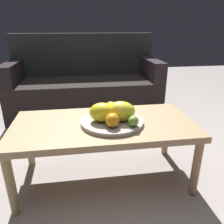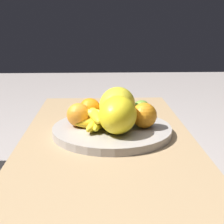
{
  "view_description": "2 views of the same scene",
  "coord_description": "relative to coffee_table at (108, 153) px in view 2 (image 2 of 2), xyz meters",
  "views": [
    {
      "loc": [
        -0.13,
        -1.25,
        0.99
      ],
      "look_at": [
        0.05,
        -0.02,
        0.5
      ],
      "focal_mm": 35.07,
      "sensor_mm": 36.0,
      "label": 1
    },
    {
      "loc": [
        -0.99,
        0.02,
        0.79
      ],
      "look_at": [
        0.05,
        -0.02,
        0.5
      ],
      "focal_mm": 53.34,
      "sensor_mm": 36.0,
      "label": 2
    }
  ],
  "objects": [
    {
      "name": "orange_right",
      "position": [
        0.06,
        0.1,
        0.11
      ],
      "size": [
        0.08,
        0.08,
        0.08
      ],
      "primitive_type": "sphere",
      "color": "orange",
      "rests_on": "fruit_bowl"
    },
    {
      "name": "coffee_table",
      "position": [
        0.0,
        0.0,
        0.0
      ],
      "size": [
        1.14,
        0.56,
        0.42
      ],
      "color": "tan",
      "rests_on": "ground_plane"
    },
    {
      "name": "melon_smaller_beside",
      "position": [
        0.1,
        -0.04,
        0.13
      ],
      "size": [
        0.2,
        0.16,
        0.12
      ],
      "primitive_type": "ellipsoid",
      "rotation": [
        0.0,
        0.0,
        -0.21
      ],
      "color": "yellow",
      "rests_on": "fruit_bowl"
    },
    {
      "name": "apple_front",
      "position": [
        0.16,
        -0.13,
        0.1
      ],
      "size": [
        0.06,
        0.06,
        0.06
      ],
      "primitive_type": "sphere",
      "color": "olive",
      "rests_on": "fruit_bowl"
    },
    {
      "name": "fruit_bowl",
      "position": [
        0.05,
        -0.02,
        0.06
      ],
      "size": [
        0.39,
        0.39,
        0.03
      ],
      "primitive_type": "cylinder",
      "color": "#A39B95",
      "rests_on": "coffee_table"
    },
    {
      "name": "melon_large_front",
      "position": [
        -0.01,
        -0.03,
        0.13
      ],
      "size": [
        0.18,
        0.15,
        0.12
      ],
      "primitive_type": "ellipsoid",
      "rotation": [
        0.0,
        0.0,
        -0.2
      ],
      "color": "yellow",
      "rests_on": "fruit_bowl"
    },
    {
      "name": "banana_bunch",
      "position": [
        0.04,
        0.03,
        0.1
      ],
      "size": [
        0.16,
        0.15,
        0.06
      ],
      "color": "yellow",
      "rests_on": "fruit_bowl"
    },
    {
      "name": "orange_left",
      "position": [
        0.04,
        -0.12,
        0.11
      ],
      "size": [
        0.08,
        0.08,
        0.08
      ],
      "primitive_type": "sphere",
      "color": "orange",
      "rests_on": "fruit_bowl"
    },
    {
      "name": "orange_front",
      "position": [
        0.14,
        0.06,
        0.11
      ],
      "size": [
        0.08,
        0.08,
        0.08
      ],
      "primitive_type": "sphere",
      "color": "orange",
      "rests_on": "fruit_bowl"
    }
  ]
}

